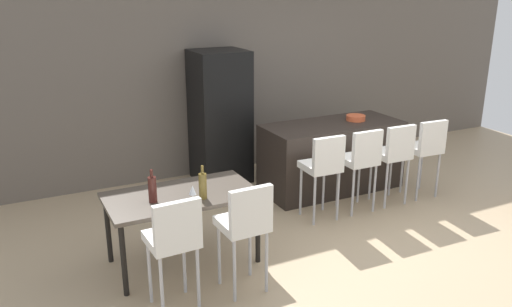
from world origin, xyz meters
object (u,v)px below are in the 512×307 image
(dining_chair_near, at_px, (174,237))
(potted_plant, at_px, (363,137))
(wine_glass_left, at_px, (193,190))
(dining_chair_far, at_px, (245,221))
(wine_bottle_end, at_px, (152,189))
(bar_chair_middle, at_px, (361,157))
(bar_chair_left, at_px, (323,164))
(refrigerator, at_px, (220,117))
(bar_chair_far, at_px, (426,146))
(wine_bottle_right, at_px, (203,186))
(bar_chair_right, at_px, (394,152))
(kitchen_island, at_px, (331,156))
(fruit_bowl, at_px, (356,118))
(dining_table, at_px, (182,200))

(dining_chair_near, bearing_deg, potted_plant, 33.87)
(wine_glass_left, distance_m, potted_plant, 4.40)
(dining_chair_near, relative_size, dining_chair_far, 1.00)
(dining_chair_far, distance_m, wine_glass_left, 0.61)
(wine_bottle_end, height_order, potted_plant, wine_bottle_end)
(dining_chair_far, bearing_deg, bar_chair_middle, 25.90)
(bar_chair_left, bearing_deg, dining_chair_near, -155.30)
(dining_chair_far, xyz_separation_m, refrigerator, (0.93, 2.76, 0.22))
(bar_chair_far, relative_size, potted_plant, 1.96)
(wine_bottle_right, bearing_deg, bar_chair_right, 8.79)
(kitchen_island, height_order, wine_bottle_right, wine_bottle_right)
(bar_chair_left, distance_m, bar_chair_middle, 0.54)
(bar_chair_middle, xyz_separation_m, wine_bottle_right, (-2.18, -0.42, 0.17))
(wine_glass_left, xyz_separation_m, fruit_bowl, (2.80, 1.26, 0.09))
(dining_chair_near, height_order, fruit_bowl, dining_chair_near)
(wine_bottle_right, height_order, fruit_bowl, wine_bottle_right)
(wine_bottle_end, bearing_deg, wine_bottle_right, -16.10)
(dining_chair_far, bearing_deg, fruit_bowl, 35.11)
(bar_chair_far, distance_m, refrigerator, 2.77)
(refrigerator, bearing_deg, dining_chair_near, -119.80)
(dining_chair_near, height_order, potted_plant, dining_chair_near)
(dining_chair_far, distance_m, wine_bottle_right, 0.61)
(bar_chair_left, bearing_deg, dining_table, -173.14)
(wine_bottle_end, relative_size, fruit_bowl, 1.24)
(bar_chair_left, xyz_separation_m, wine_bottle_right, (-1.64, -0.42, 0.17))
(dining_table, xyz_separation_m, wine_bottle_right, (0.15, -0.20, 0.20))
(bar_chair_far, height_order, dining_chair_near, same)
(bar_chair_far, bearing_deg, bar_chair_middle, -180.00)
(bar_chair_middle, bearing_deg, bar_chair_right, 0.00)
(wine_glass_left, bearing_deg, bar_chair_left, 14.97)
(fruit_bowl, bearing_deg, refrigerator, 147.60)
(bar_chair_left, distance_m, bar_chair_right, 1.05)
(bar_chair_right, height_order, bar_chair_far, same)
(refrigerator, bearing_deg, bar_chair_far, -40.21)
(bar_chair_far, bearing_deg, kitchen_island, 139.22)
(bar_chair_left, height_order, bar_chair_far, same)
(bar_chair_middle, height_order, dining_chair_far, same)
(bar_chair_left, distance_m, wine_bottle_right, 1.70)
(bar_chair_far, xyz_separation_m, fruit_bowl, (-0.54, 0.79, 0.26))
(wine_glass_left, bearing_deg, bar_chair_right, 9.52)
(bar_chair_middle, relative_size, wine_bottle_right, 3.20)
(kitchen_island, bearing_deg, wine_bottle_end, -158.77)
(dining_chair_near, height_order, refrigerator, refrigerator)
(bar_chair_right, xyz_separation_m, bar_chair_far, (0.53, 0.00, 0.00))
(bar_chair_left, distance_m, dining_chair_near, 2.33)
(kitchen_island, bearing_deg, wine_bottle_right, -152.54)
(bar_chair_right, height_order, potted_plant, bar_chair_right)
(bar_chair_left, distance_m, wine_bottle_end, 2.12)
(bar_chair_right, relative_size, dining_chair_far, 1.00)
(dining_chair_far, xyz_separation_m, fruit_bowl, (2.50, 1.76, 0.26))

